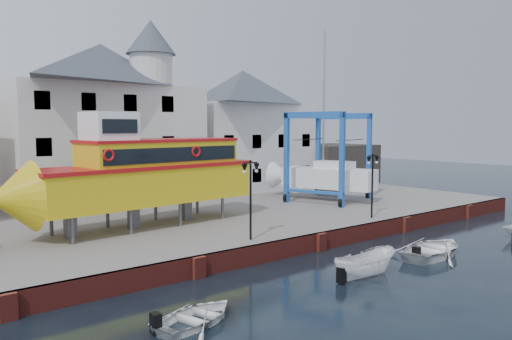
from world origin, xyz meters
TOP-DOWN VIEW (x-y plane):
  - ground at (0.00, 0.00)m, footprint 140.00×140.00m
  - hardstanding at (0.00, 11.00)m, footprint 44.00×22.00m
  - quay_wall at (-0.00, 0.10)m, footprint 44.00×0.47m
  - building_white_main at (-4.87, 18.39)m, footprint 14.00×8.30m
  - building_white_right at (9.00, 19.00)m, footprint 12.00×8.00m
  - shed_dark at (19.00, 17.00)m, footprint 8.00×7.00m
  - lamp_post_left at (-4.00, 1.20)m, footprint 1.12×0.32m
  - lamp_post_right at (6.00, 1.20)m, footprint 1.12×0.32m
  - tour_boat at (-7.50, 7.75)m, footprint 15.74×5.17m
  - travel_lift at (9.25, 9.07)m, footprint 7.53×9.20m
  - motorboat_a at (-1.93, -4.70)m, footprint 3.72×1.71m
  - motorboat_b at (3.97, -4.56)m, footprint 5.31×4.08m
  - motorboat_d at (-10.85, -4.48)m, footprint 4.08×3.40m

SIDE VIEW (x-z plane):
  - ground at x=0.00m, z-range 0.00..0.00m
  - motorboat_a at x=-1.93m, z-range -0.70..0.70m
  - motorboat_b at x=3.97m, z-range -0.51..0.51m
  - motorboat_d at x=-10.85m, z-range -0.36..0.36m
  - hardstanding at x=0.00m, z-range 0.00..1.00m
  - quay_wall at x=0.00m, z-range 0.00..1.00m
  - shed_dark at x=19.00m, z-range 1.00..5.00m
  - travel_lift at x=9.25m, z-range -3.50..10.00m
  - lamp_post_left at x=-4.00m, z-range 2.07..6.27m
  - lamp_post_right at x=6.00m, z-range 2.07..6.27m
  - tour_boat at x=-7.50m, z-range 0.81..7.54m
  - building_white_right at x=9.00m, z-range 1.00..12.20m
  - building_white_main at x=-4.87m, z-range 0.34..14.34m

